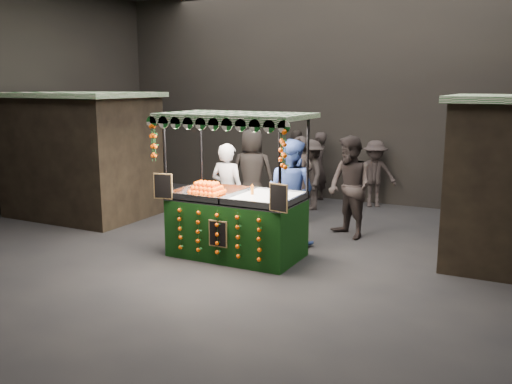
% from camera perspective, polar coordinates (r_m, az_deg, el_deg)
% --- Properties ---
extents(ground, '(12.00, 12.00, 0.00)m').
position_cam_1_polar(ground, '(9.14, -1.40, -6.50)').
color(ground, black).
rests_on(ground, ground).
extents(market_hall, '(12.10, 10.10, 5.05)m').
position_cam_1_polar(market_hall, '(8.74, -1.51, 15.15)').
color(market_hall, black).
rests_on(market_hall, ground).
extents(neighbour_stall_left, '(3.00, 2.20, 2.60)m').
position_cam_1_polar(neighbour_stall_left, '(12.26, -17.57, 3.75)').
color(neighbour_stall_left, black).
rests_on(neighbour_stall_left, ground).
extents(juice_stall, '(2.39, 1.41, 2.32)m').
position_cam_1_polar(juice_stall, '(8.88, -2.07, -2.21)').
color(juice_stall, black).
rests_on(juice_stall, ground).
extents(vendor_grey, '(0.64, 0.42, 1.74)m').
position_cam_1_polar(vendor_grey, '(9.87, -2.97, 0.02)').
color(vendor_grey, gray).
rests_on(vendor_grey, ground).
extents(vendor_blue, '(0.99, 0.83, 1.85)m').
position_cam_1_polar(vendor_blue, '(9.59, 3.63, 0.01)').
color(vendor_blue, navy).
rests_on(vendor_blue, ground).
extents(shopper_0, '(0.72, 0.57, 1.75)m').
position_cam_1_polar(shopper_0, '(11.10, 4.47, 1.26)').
color(shopper_0, black).
rests_on(shopper_0, ground).
extents(shopper_1, '(1.15, 1.10, 1.86)m').
position_cam_1_polar(shopper_1, '(10.11, 9.69, 0.50)').
color(shopper_1, '#2B2422').
rests_on(shopper_1, ground).
extents(shopper_2, '(1.08, 0.65, 1.73)m').
position_cam_1_polar(shopper_2, '(12.95, 4.20, 2.61)').
color(shopper_2, '#2A2522').
rests_on(shopper_2, ground).
extents(shopper_3, '(1.12, 0.90, 1.52)m').
position_cam_1_polar(shopper_3, '(12.84, 12.14, 1.85)').
color(shopper_3, '#2C2524').
rests_on(shopper_3, ground).
extents(shopper_4, '(1.04, 0.81, 1.88)m').
position_cam_1_polar(shopper_4, '(11.41, -0.40, 1.89)').
color(shopper_4, black).
rests_on(shopper_4, ground).
extents(shopper_5, '(1.32, 1.30, 1.52)m').
position_cam_1_polar(shopper_5, '(11.15, 23.92, -0.23)').
color(shopper_5, black).
rests_on(shopper_5, ground).
extents(shopper_6, '(0.43, 0.62, 1.65)m').
position_cam_1_polar(shopper_6, '(13.24, 6.41, 2.60)').
color(shopper_6, black).
rests_on(shopper_6, ground).
extents(shopper_7, '(1.03, 1.16, 1.56)m').
position_cam_1_polar(shopper_7, '(12.35, 5.71, 1.80)').
color(shopper_7, '#2D2725').
rests_on(shopper_7, ground).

